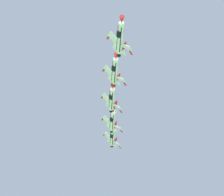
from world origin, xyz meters
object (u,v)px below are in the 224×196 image
(fighter_jet_left_wing, at_px, (115,71))
(fighter_jet_lead, at_px, (120,37))
(fighter_jet_right_wing, at_px, (112,99))
(fighter_jet_left_outer, at_px, (113,121))
(fighter_jet_right_outer, at_px, (113,137))

(fighter_jet_left_wing, bearing_deg, fighter_jet_lead, 93.01)
(fighter_jet_left_wing, height_order, fighter_jet_right_wing, fighter_jet_left_wing)
(fighter_jet_left_wing, xyz_separation_m, fighter_jet_left_outer, (-10.63, 26.69, -0.87))
(fighter_jet_right_wing, bearing_deg, fighter_jet_lead, 92.26)
(fighter_jet_left_outer, bearing_deg, fighter_jet_right_outer, -92.57)
(fighter_jet_left_wing, distance_m, fighter_jet_right_outer, 45.84)
(fighter_jet_left_outer, bearing_deg, fighter_jet_left_wing, 89.08)
(fighter_jet_lead, height_order, fighter_jet_left_wing, fighter_jet_left_wing)
(fighter_jet_right_wing, xyz_separation_m, fighter_jet_right_outer, (-10.61, 29.55, 2.94))
(fighter_jet_right_wing, bearing_deg, fighter_jet_left_wing, 91.41)
(fighter_jet_right_wing, relative_size, fighter_jet_left_outer, 1.00)
(fighter_jet_left_wing, distance_m, fighter_jet_left_outer, 28.74)
(fighter_jet_left_wing, relative_size, fighter_jet_right_wing, 1.00)
(fighter_jet_left_outer, bearing_deg, fighter_jet_right_wing, 86.72)
(fighter_jet_left_wing, bearing_deg, fighter_jet_right_wing, -88.59)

